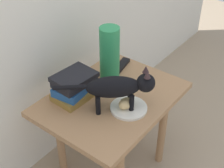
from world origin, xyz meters
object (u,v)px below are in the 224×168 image
object	(u,v)px
bread_roll	(126,103)
green_vase	(110,55)
plate	(129,108)
side_table	(112,108)
cat	(120,87)
tv_remote	(122,65)
book_stack	(74,86)

from	to	relation	value
bread_roll	green_vase	distance (m)	0.30
plate	bread_roll	xyz separation A→B (m)	(-0.01, 0.01, 0.03)
side_table	bread_roll	size ratio (longest dim) A/B	9.21
side_table	cat	xyz separation A→B (m)	(-0.05, -0.09, 0.21)
bread_roll	tv_remote	bearing A→B (deg)	39.09
green_vase	tv_remote	xyz separation A→B (m)	(0.14, 0.02, -0.15)
side_table	tv_remote	size ratio (longest dim) A/B	4.91
bread_roll	cat	distance (m)	0.10
cat	plate	bearing A→B (deg)	-57.88
side_table	bread_roll	bearing A→B (deg)	-109.73
plate	tv_remote	distance (m)	0.39
book_stack	green_vase	xyz separation A→B (m)	(0.24, -0.04, 0.09)
green_vase	tv_remote	bearing A→B (deg)	8.90
bread_roll	book_stack	distance (m)	0.28
plate	bread_roll	bearing A→B (deg)	141.53
green_vase	tv_remote	size ratio (longest dim) A/B	2.08
plate	book_stack	xyz separation A→B (m)	(-0.09, 0.28, 0.06)
plate	tv_remote	bearing A→B (deg)	41.35
plate	book_stack	world-z (taller)	book_stack
plate	cat	size ratio (longest dim) A/B	0.49
bread_roll	plate	bearing A→B (deg)	-38.47
tv_remote	bread_roll	bearing A→B (deg)	-152.82
bread_roll	cat	bearing A→B (deg)	112.48
book_stack	cat	bearing A→B (deg)	-73.90
bread_roll	green_vase	bearing A→B (deg)	54.20
side_table	book_stack	bearing A→B (deg)	129.14
plate	bread_roll	world-z (taller)	bread_roll
plate	book_stack	bearing A→B (deg)	108.58
side_table	green_vase	bearing A→B (deg)	42.12
plate	side_table	bearing A→B (deg)	76.88
plate	green_vase	world-z (taller)	green_vase
bread_roll	tv_remote	world-z (taller)	bread_roll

